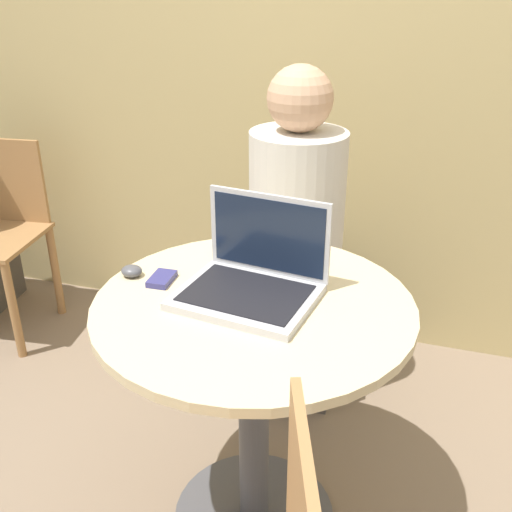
{
  "coord_description": "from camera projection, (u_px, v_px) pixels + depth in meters",
  "views": [
    {
      "loc": [
        0.39,
        -1.21,
        1.48
      ],
      "look_at": [
        -0.01,
        0.05,
        0.84
      ],
      "focal_mm": 42.0,
      "sensor_mm": 36.0,
      "label": 1
    }
  ],
  "objects": [
    {
      "name": "cell_phone",
      "position": [
        162.0,
        279.0,
        1.56
      ],
      "size": [
        0.06,
        0.09,
        0.02
      ],
      "color": "navy",
      "rests_on": "round_table"
    },
    {
      "name": "computer_mouse",
      "position": [
        132.0,
        271.0,
        1.58
      ],
      "size": [
        0.06,
        0.05,
        0.03
      ],
      "color": "#4C4C51",
      "rests_on": "round_table"
    },
    {
      "name": "laptop",
      "position": [
        253.0,
        277.0,
        1.48
      ],
      "size": [
        0.36,
        0.31,
        0.24
      ],
      "color": "#B7B7BC",
      "rests_on": "round_table"
    },
    {
      "name": "round_table",
      "position": [
        254.0,
        371.0,
        1.56
      ],
      "size": [
        0.79,
        0.79,
        0.74
      ],
      "color": "#4C4C51",
      "rests_on": "ground_plane"
    },
    {
      "name": "back_wall",
      "position": [
        347.0,
        22.0,
        2.19
      ],
      "size": [
        7.0,
        0.05,
        2.6
      ],
      "color": "tan",
      "rests_on": "ground_plane"
    },
    {
      "name": "person_seated",
      "position": [
        298.0,
        265.0,
        2.15
      ],
      "size": [
        0.33,
        0.5,
        1.22
      ],
      "color": "#4C4742",
      "rests_on": "ground_plane"
    }
  ]
}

